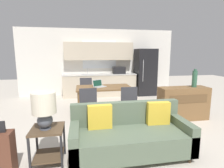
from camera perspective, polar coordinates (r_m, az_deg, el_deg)
The scene contains 14 objects.
ground_plane at distance 3.25m, azimuth 4.83°, elevation -21.31°, with size 20.00×20.00×0.00m, color beige.
wall_back at distance 7.37m, azimuth -4.38°, elevation 7.12°, with size 6.40×0.07×2.70m.
kitchen_counter at distance 7.11m, azimuth -3.95°, elevation 2.90°, with size 2.92×0.65×2.15m.
refrigerator at distance 7.43m, azimuth 10.77°, elevation 3.85°, with size 0.78×0.77×1.90m.
dining_table at distance 5.01m, azimuth -2.65°, elevation -1.66°, with size 1.56×0.89×0.76m.
couch at distance 3.06m, azimuth 5.73°, elevation -16.16°, with size 1.93×0.80×0.85m.
side_table at distance 2.96m, azimuth -20.17°, elevation -16.71°, with size 0.48×0.48×0.58m.
table_lamp at distance 2.76m, azimuth -21.30°, elevation -7.05°, with size 0.34×0.34×0.56m.
credenza at distance 4.92m, azimuth 22.19°, elevation -5.83°, with size 1.27×0.44×0.84m.
vase at distance 4.94m, azimuth 25.36°, elevation 1.58°, with size 0.12×0.12×0.46m.
dining_chair_near_left at distance 4.25m, azimuth -7.89°, elevation -6.41°, with size 0.44×0.44×0.91m.
dining_chair_near_right at distance 4.38m, azimuth 5.22°, elevation -5.86°, with size 0.44×0.44×0.91m.
dining_chair_far_left at distance 5.82m, azimuth -8.53°, elevation -2.06°, with size 0.45×0.45×0.91m.
laptop at distance 5.02m, azimuth -4.34°, elevation -0.36°, with size 0.41×0.39×0.20m.
Camera 1 is at (-0.74, -2.69, 1.67)m, focal length 28.00 mm.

